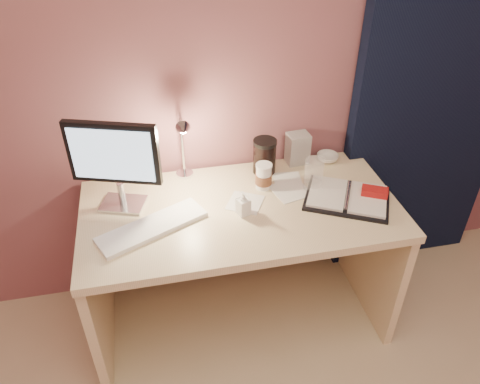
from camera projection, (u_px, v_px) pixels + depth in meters
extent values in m
plane|color=#90535F|center=(223.00, 63.00, 2.05)|extent=(3.50, 0.00, 3.50)
cube|color=black|center=(439.00, 81.00, 2.27)|extent=(0.85, 0.08, 2.20)
cube|color=beige|center=(241.00, 211.00, 2.07)|extent=(1.40, 0.70, 0.04)
cube|color=beige|center=(98.00, 291.00, 2.17)|extent=(0.04, 0.66, 0.69)
cube|color=beige|center=(370.00, 249.00, 2.40)|extent=(0.04, 0.66, 0.69)
cube|color=beige|center=(228.00, 219.00, 2.52)|extent=(1.32, 0.03, 0.55)
cube|color=silver|center=(123.00, 204.00, 2.07)|extent=(0.22, 0.19, 0.01)
cylinder|color=silver|center=(121.00, 193.00, 2.04)|extent=(0.03, 0.03, 0.10)
cube|color=black|center=(114.00, 152.00, 1.92)|extent=(0.37, 0.15, 0.27)
cube|color=#BBDFFF|center=(116.00, 155.00, 1.90)|extent=(0.33, 0.11, 0.23)
cube|color=white|center=(152.00, 227.00, 1.94)|extent=(0.48, 0.32, 0.02)
cube|color=black|center=(347.00, 198.00, 2.11)|extent=(0.45, 0.41, 0.01)
cube|color=silver|center=(327.00, 193.00, 2.12)|extent=(0.25, 0.29, 0.01)
cube|color=silver|center=(368.00, 199.00, 2.08)|extent=(0.25, 0.29, 0.01)
cube|color=red|center=(375.00, 192.00, 2.09)|extent=(0.13, 0.10, 0.03)
cube|color=silver|center=(291.00, 190.00, 2.16)|extent=(0.19, 0.19, 0.00)
cube|color=silver|center=(288.00, 180.00, 2.23)|extent=(0.14, 0.14, 0.00)
cube|color=silver|center=(245.00, 203.00, 2.09)|extent=(0.20, 0.20, 0.00)
cylinder|color=white|center=(264.00, 177.00, 2.15)|extent=(0.07, 0.07, 0.11)
cylinder|color=brown|center=(264.00, 179.00, 2.16)|extent=(0.08, 0.08, 0.05)
cylinder|color=white|center=(264.00, 166.00, 2.12)|extent=(0.08, 0.08, 0.01)
cylinder|color=white|center=(314.00, 174.00, 2.14)|extent=(0.09, 0.09, 0.15)
imported|color=silver|center=(327.00, 158.00, 2.37)|extent=(0.14, 0.14, 0.03)
imported|color=white|center=(243.00, 203.00, 1.99)|extent=(0.07, 0.07, 0.11)
cylinder|color=black|center=(264.00, 158.00, 2.25)|extent=(0.11, 0.11, 0.16)
cube|color=#B3B3AF|center=(298.00, 148.00, 2.32)|extent=(0.11, 0.09, 0.16)
cylinder|color=silver|center=(185.00, 174.00, 2.27)|extent=(0.08, 0.08, 0.01)
cylinder|color=silver|center=(182.00, 144.00, 2.17)|extent=(0.01, 0.01, 0.31)
cone|color=silver|center=(184.00, 130.00, 1.97)|extent=(0.06, 0.06, 0.06)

